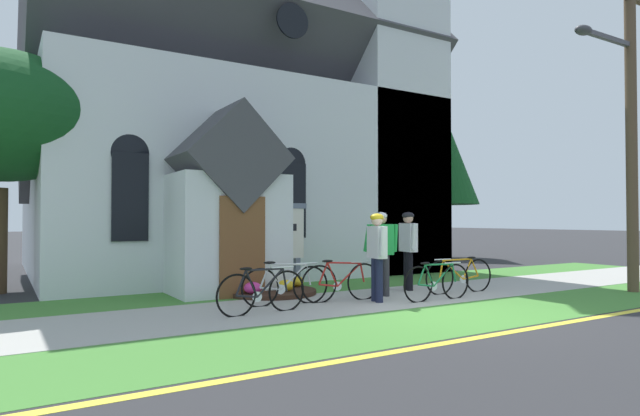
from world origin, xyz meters
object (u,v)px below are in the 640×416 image
at_px(bicycle_blue, 460,276).
at_px(bicycle_orange, 262,292).
at_px(bicycle_yellow, 342,282).
at_px(yard_deciduous_tree, 0,118).
at_px(bicycle_black, 437,282).
at_px(bicycle_red, 285,285).
at_px(cyclist_in_red_jersey, 377,250).
at_px(church_sign, 265,234).
at_px(utility_pole, 628,95).
at_px(roadside_conifer, 440,154).
at_px(cyclist_in_green_jersey, 381,246).
at_px(cyclist_in_blue_jersey, 408,244).

distance_m(bicycle_blue, bicycle_orange, 4.77).
relative_size(bicycle_yellow, yard_deciduous_tree, 0.33).
distance_m(bicycle_black, yard_deciduous_tree, 10.05).
relative_size(bicycle_red, cyclist_in_red_jersey, 1.01).
xyz_separation_m(bicycle_blue, bicycle_orange, (-4.77, -0.02, -0.00)).
relative_size(bicycle_orange, yard_deciduous_tree, 0.32).
distance_m(church_sign, utility_pole, 8.72).
bearing_deg(bicycle_orange, bicycle_black, -7.87).
relative_size(bicycle_blue, utility_pole, 0.23).
height_order(utility_pole, yard_deciduous_tree, utility_pole).
bearing_deg(roadside_conifer, bicycle_red, -146.88).
relative_size(church_sign, utility_pole, 0.27).
relative_size(bicycle_yellow, utility_pole, 0.22).
xyz_separation_m(cyclist_in_green_jersey, yard_deciduous_tree, (-6.86, 4.75, 2.80)).
height_order(church_sign, bicycle_yellow, church_sign).
xyz_separation_m(bicycle_orange, utility_pole, (8.15, -1.84, 4.03)).
height_order(church_sign, cyclist_in_red_jersey, church_sign).
height_order(cyclist_in_red_jersey, cyclist_in_blue_jersey, cyclist_in_blue_jersey).
distance_m(bicycle_yellow, bicycle_black, 1.91).
height_order(bicycle_yellow, bicycle_orange, bicycle_yellow).
bearing_deg(bicycle_yellow, bicycle_blue, -7.85).
distance_m(cyclist_in_red_jersey, utility_pole, 6.87).
height_order(bicycle_red, yard_deciduous_tree, yard_deciduous_tree).
bearing_deg(bicycle_black, roadside_conifer, 45.15).
xyz_separation_m(cyclist_in_green_jersey, roadside_conifer, (8.95, 7.39, 3.31)).
bearing_deg(utility_pole, bicycle_orange, 167.28).
relative_size(cyclist_in_green_jersey, cyclist_in_red_jersey, 1.02).
height_order(cyclist_in_green_jersey, cyclist_in_blue_jersey, cyclist_in_blue_jersey).
height_order(bicycle_blue, bicycle_black, bicycle_blue).
distance_m(bicycle_orange, cyclist_in_blue_jersey, 4.24).
height_order(bicycle_yellow, roadside_conifer, roadside_conifer).
bearing_deg(bicycle_yellow, bicycle_orange, -167.91).
bearing_deg(church_sign, utility_pole, -31.08).
relative_size(roadside_conifer, yard_deciduous_tree, 1.23).
bearing_deg(church_sign, cyclist_in_blue_jersey, -26.52).
distance_m(bicycle_black, utility_pole, 6.24).
distance_m(bicycle_yellow, bicycle_blue, 2.88).
distance_m(bicycle_yellow, yard_deciduous_tree, 8.31).
distance_m(bicycle_blue, bicycle_black, 1.28).
distance_m(bicycle_orange, roadside_conifer, 14.85).
bearing_deg(bicycle_blue, cyclist_in_blue_jersey, 127.43).
relative_size(cyclist_in_blue_jersey, yard_deciduous_tree, 0.34).
height_order(cyclist_in_red_jersey, utility_pole, utility_pole).
xyz_separation_m(bicycle_black, yard_deciduous_tree, (-7.48, 5.75, 3.48)).
distance_m(bicycle_yellow, utility_pole, 7.76).
relative_size(bicycle_orange, cyclist_in_blue_jersey, 0.96).
height_order(bicycle_blue, yard_deciduous_tree, yard_deciduous_tree).
bearing_deg(cyclist_in_blue_jersey, bicycle_black, -108.89).
bearing_deg(cyclist_in_red_jersey, bicycle_red, 159.22).
height_order(bicycle_yellow, bicycle_black, bicycle_yellow).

